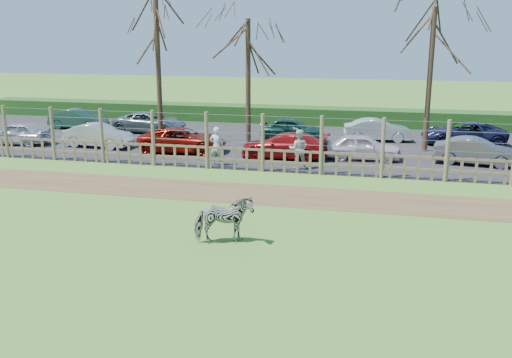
% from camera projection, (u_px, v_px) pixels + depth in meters
% --- Properties ---
extents(ground, '(120.00, 120.00, 0.00)m').
position_uv_depth(ground, '(204.00, 233.00, 17.00)').
color(ground, '#6BA83C').
rests_on(ground, ground).
extents(dirt_strip, '(34.00, 2.80, 0.01)m').
position_uv_depth(dirt_strip, '(242.00, 193.00, 21.24)').
color(dirt_strip, brown).
rests_on(dirt_strip, ground).
extents(asphalt, '(44.00, 13.00, 0.04)m').
position_uv_depth(asphalt, '(289.00, 143.00, 30.67)').
color(asphalt, '#232326').
rests_on(asphalt, ground).
extents(hedge, '(46.00, 2.00, 1.10)m').
position_uv_depth(hedge, '(308.00, 116.00, 37.14)').
color(hedge, '#1E4716').
rests_on(hedge, ground).
extents(fence, '(30.16, 0.16, 2.50)m').
position_uv_depth(fence, '(263.00, 153.00, 24.35)').
color(fence, brown).
rests_on(fence, ground).
extents(tree_left, '(4.80, 4.80, 7.88)m').
position_uv_depth(tree_left, '(157.00, 36.00, 28.83)').
color(tree_left, '#3D2B1E').
rests_on(tree_left, ground).
extents(tree_mid, '(4.80, 4.80, 6.83)m').
position_uv_depth(tree_mid, '(248.00, 52.00, 28.96)').
color(tree_mid, '#3D2B1E').
rests_on(tree_mid, ground).
extents(tree_right, '(4.80, 4.80, 7.35)m').
position_uv_depth(tree_right, '(432.00, 45.00, 27.35)').
color(tree_right, '#3D2B1E').
rests_on(tree_right, ground).
extents(zebra, '(1.81, 1.32, 1.39)m').
position_uv_depth(zebra, '(224.00, 220.00, 16.02)').
color(zebra, gray).
rests_on(zebra, ground).
extents(visitor_a, '(0.63, 0.42, 1.72)m').
position_uv_depth(visitor_a, '(217.00, 146.00, 25.37)').
color(visitor_a, silver).
rests_on(visitor_a, asphalt).
extents(visitor_b, '(0.93, 0.77, 1.72)m').
position_uv_depth(visitor_b, '(298.00, 149.00, 24.68)').
color(visitor_b, beige).
rests_on(visitor_b, asphalt).
extents(car_0, '(3.64, 1.74, 1.20)m').
position_uv_depth(car_0, '(17.00, 133.00, 30.20)').
color(car_0, '#ADAFBE').
rests_on(car_0, asphalt).
extents(car_1, '(3.74, 1.59, 1.20)m').
position_uv_depth(car_1, '(99.00, 136.00, 29.47)').
color(car_1, beige).
rests_on(car_1, asphalt).
extents(car_2, '(4.53, 2.51, 1.20)m').
position_uv_depth(car_2, '(182.00, 140.00, 28.26)').
color(car_2, maroon).
rests_on(car_2, asphalt).
extents(car_3, '(4.18, 1.80, 1.20)m').
position_uv_depth(car_3, '(285.00, 145.00, 26.92)').
color(car_3, maroon).
rests_on(car_3, asphalt).
extents(car_4, '(3.59, 1.58, 1.20)m').
position_uv_depth(car_4, '(363.00, 147.00, 26.56)').
color(car_4, silver).
rests_on(car_4, asphalt).
extents(car_5, '(3.78, 1.76, 1.20)m').
position_uv_depth(car_5, '(476.00, 151.00, 25.52)').
color(car_5, '#5D5662').
rests_on(car_5, asphalt).
extents(car_7, '(3.70, 1.44, 1.20)m').
position_uv_depth(car_7, '(78.00, 119.00, 35.10)').
color(car_7, '#224536').
rests_on(car_7, asphalt).
extents(car_8, '(4.37, 2.11, 1.20)m').
position_uv_depth(car_8, '(150.00, 122.00, 33.85)').
color(car_8, '#546366').
rests_on(car_8, asphalt).
extents(car_10, '(3.54, 1.45, 1.20)m').
position_uv_depth(car_10, '(292.00, 129.00, 31.62)').
color(car_10, '#194035').
rests_on(car_10, asphalt).
extents(car_11, '(3.78, 1.74, 1.20)m').
position_uv_depth(car_11, '(377.00, 130.00, 31.16)').
color(car_11, '#B5C1BE').
rests_on(car_11, asphalt).
extents(car_12, '(4.52, 2.47, 1.20)m').
position_uv_depth(car_12, '(463.00, 133.00, 30.11)').
color(car_12, '#191B3E').
rests_on(car_12, asphalt).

